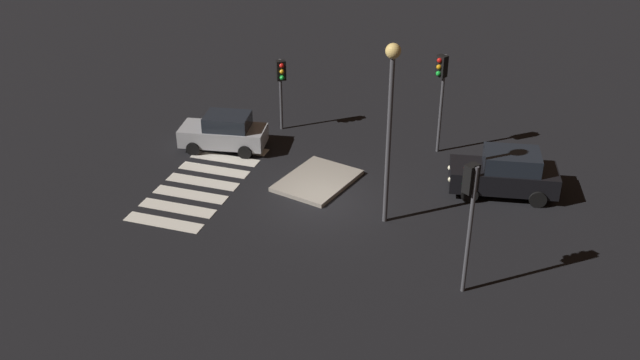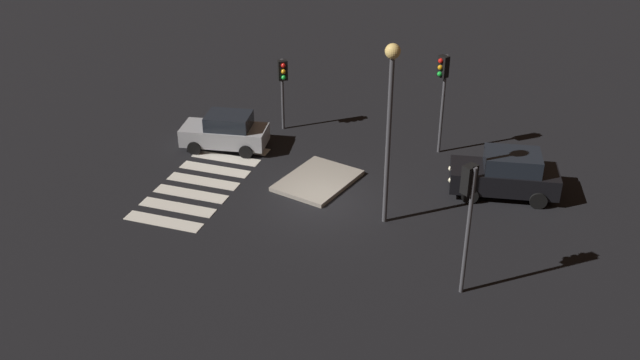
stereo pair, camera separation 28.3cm
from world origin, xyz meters
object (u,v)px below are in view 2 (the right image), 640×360
(car_black, at_px, (506,174))
(street_lamp, at_px, (390,104))
(traffic_light_north, at_px, (468,198))
(traffic_island, at_px, (318,181))
(traffic_light_west, at_px, (443,81))
(car_silver, at_px, (226,132))
(traffic_light_south, at_px, (283,78))

(car_black, bearing_deg, street_lamp, 31.38)
(car_black, distance_m, traffic_light_north, 7.62)
(traffic_island, bearing_deg, traffic_light_north, 51.03)
(traffic_island, height_order, traffic_light_west, traffic_light_west)
(car_silver, height_order, car_black, car_black)
(traffic_light_west, distance_m, street_lamp, 6.80)
(traffic_island, bearing_deg, car_black, 101.20)
(traffic_light_north, xyz_separation_m, street_lamp, (-3.47, -3.43, 1.38))
(traffic_light_south, height_order, traffic_light_north, traffic_light_north)
(traffic_island, distance_m, car_black, 7.86)
(traffic_light_south, bearing_deg, traffic_light_north, 12.30)
(car_silver, height_order, traffic_light_west, traffic_light_west)
(traffic_light_west, bearing_deg, traffic_light_south, -58.88)
(traffic_island, bearing_deg, traffic_light_south, -144.13)
(traffic_island, distance_m, traffic_light_west, 7.12)
(car_silver, relative_size, traffic_light_south, 1.16)
(traffic_light_west, relative_size, street_lamp, 0.65)
(car_black, xyz_separation_m, street_lamp, (3.65, -4.19, 4.01))
(traffic_light_west, xyz_separation_m, street_lamp, (6.60, -0.84, 1.40))
(traffic_island, bearing_deg, car_silver, -109.28)
(traffic_light_north, bearing_deg, car_silver, 1.55)
(car_black, height_order, traffic_light_north, traffic_light_north)
(car_silver, height_order, traffic_light_south, traffic_light_south)
(traffic_light_west, bearing_deg, traffic_island, -12.06)
(traffic_light_south, relative_size, street_lamp, 0.50)
(traffic_light_south, bearing_deg, car_silver, -66.09)
(traffic_island, xyz_separation_m, traffic_light_south, (-4.58, -3.31, 2.64))
(car_black, relative_size, traffic_light_south, 1.28)
(traffic_island, relative_size, traffic_light_north, 0.85)
(traffic_light_south, xyz_separation_m, street_lamp, (6.71, 6.79, 2.23))
(traffic_island, distance_m, traffic_light_north, 9.55)
(car_black, height_order, traffic_light_south, traffic_light_south)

